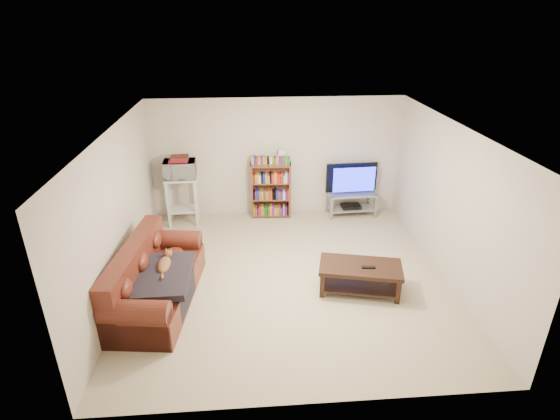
{
  "coord_description": "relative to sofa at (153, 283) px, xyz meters",
  "views": [
    {
      "loc": [
        -0.59,
        -5.9,
        3.89
      ],
      "look_at": [
        -0.1,
        0.4,
        1.0
      ],
      "focal_mm": 28.0,
      "sensor_mm": 36.0,
      "label": 1
    }
  ],
  "objects": [
    {
      "name": "sofa",
      "position": [
        0.0,
        0.0,
        0.0
      ],
      "size": [
        1.15,
        2.2,
        0.9
      ],
      "rotation": [
        0.0,
        0.0,
        -0.12
      ],
      "color": "#5B2317",
      "rests_on": "floor"
    },
    {
      "name": "remote",
      "position": [
        3.14,
        -0.04,
        0.14
      ],
      "size": [
        0.2,
        0.07,
        0.02
      ],
      "primitive_type": "cube",
      "rotation": [
        0.0,
        0.0,
        -0.08
      ],
      "color": "black",
      "rests_on": "coffee_table"
    },
    {
      "name": "dvd_player",
      "position": [
        3.53,
        2.73,
        -0.13
      ],
      "size": [
        0.4,
        0.29,
        0.06
      ],
      "primitive_type": "cube",
      "rotation": [
        0.0,
        0.0,
        0.05
      ],
      "color": "black",
      "rests_on": "tv_stand"
    },
    {
      "name": "cat",
      "position": [
        0.19,
        0.03,
        0.27
      ],
      "size": [
        0.29,
        0.6,
        0.17
      ],
      "primitive_type": null,
      "rotation": [
        0.0,
        0.0,
        -0.12
      ],
      "color": "brown",
      "rests_on": "sofa"
    },
    {
      "name": "shelf_clutter",
      "position": [
        1.97,
        2.8,
        0.95
      ],
      "size": [
        0.59,
        0.19,
        0.28
      ],
      "rotation": [
        0.0,
        0.0,
        -0.05
      ],
      "color": "silver",
      "rests_on": "bookshelf"
    },
    {
      "name": "blanket",
      "position": [
        0.16,
        -0.16,
        0.21
      ],
      "size": [
        0.85,
        1.09,
        0.18
      ],
      "primitive_type": "cube",
      "rotation": [
        0.05,
        -0.04,
        -0.04
      ],
      "color": "black",
      "rests_on": "sofa"
    },
    {
      "name": "tv_stand",
      "position": [
        3.53,
        2.73,
        0.01
      ],
      "size": [
        1.0,
        0.49,
        0.49
      ],
      "rotation": [
        0.0,
        0.0,
        0.05
      ],
      "color": "#999EA3",
      "rests_on": "floor"
    },
    {
      "name": "wall_left",
      "position": [
        -0.49,
        0.49,
        0.88
      ],
      "size": [
        0.0,
        5.0,
        5.0
      ],
      "primitive_type": "plane",
      "rotation": [
        1.57,
        0.0,
        1.57
      ],
      "color": "silver",
      "rests_on": "ground"
    },
    {
      "name": "television",
      "position": [
        3.53,
        2.73,
        0.48
      ],
      "size": [
        1.06,
        0.19,
        0.61
      ],
      "primitive_type": "imported",
      "rotation": [
        0.0,
        0.0,
        3.19
      ],
      "color": "black",
      "rests_on": "tv_stand"
    },
    {
      "name": "floor",
      "position": [
        2.01,
        0.49,
        -0.32
      ],
      "size": [
        5.0,
        5.0,
        0.0
      ],
      "primitive_type": "plane",
      "color": "beige",
      "rests_on": "ground"
    },
    {
      "name": "bookshelf",
      "position": [
        1.87,
        2.79,
        0.28
      ],
      "size": [
        0.81,
        0.29,
        1.16
      ],
      "rotation": [
        0.0,
        0.0,
        -0.05
      ],
      "color": "brown",
      "rests_on": "floor"
    },
    {
      "name": "coffee_table",
      "position": [
        3.05,
        0.03,
        -0.01
      ],
      "size": [
        1.32,
        0.87,
        0.44
      ],
      "rotation": [
        0.0,
        0.0,
        -0.23
      ],
      "color": "black",
      "rests_on": "floor"
    },
    {
      "name": "microwave",
      "position": [
        0.12,
        2.6,
        0.82
      ],
      "size": [
        0.62,
        0.43,
        0.33
      ],
      "primitive_type": "imported",
      "rotation": [
        0.0,
        0.0,
        0.04
      ],
      "color": "silver",
      "rests_on": "microwave_stand"
    },
    {
      "name": "game_boxes",
      "position": [
        0.12,
        2.6,
        1.01
      ],
      "size": [
        0.37,
        0.32,
        0.05
      ],
      "primitive_type": "cube",
      "rotation": [
        0.0,
        0.0,
        0.04
      ],
      "color": "maroon",
      "rests_on": "microwave"
    },
    {
      "name": "ceiling",
      "position": [
        2.01,
        0.49,
        2.08
      ],
      "size": [
        5.0,
        5.0,
        0.0
      ],
      "primitive_type": "plane",
      "rotation": [
        3.14,
        0.0,
        0.0
      ],
      "color": "white",
      "rests_on": "ground"
    },
    {
      "name": "wall_back",
      "position": [
        2.01,
        2.99,
        0.88
      ],
      "size": [
        5.0,
        0.0,
        5.0
      ],
      "primitive_type": "plane",
      "rotation": [
        1.57,
        0.0,
        0.0
      ],
      "color": "silver",
      "rests_on": "ground"
    },
    {
      "name": "wall_right",
      "position": [
        4.51,
        0.49,
        0.88
      ],
      "size": [
        0.0,
        5.0,
        5.0
      ],
      "primitive_type": "plane",
      "rotation": [
        1.57,
        0.0,
        -1.57
      ],
      "color": "silver",
      "rests_on": "ground"
    },
    {
      "name": "wall_front",
      "position": [
        2.01,
        -2.01,
        0.88
      ],
      "size": [
        5.0,
        0.0,
        5.0
      ],
      "primitive_type": "plane",
      "rotation": [
        -1.57,
        0.0,
        0.0
      ],
      "color": "silver",
      "rests_on": "ground"
    },
    {
      "name": "microwave_stand",
      "position": [
        0.12,
        2.6,
        0.31
      ],
      "size": [
        0.63,
        0.47,
        0.97
      ],
      "rotation": [
        0.0,
        0.0,
        0.04
      ],
      "color": "silver",
      "rests_on": "floor"
    }
  ]
}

